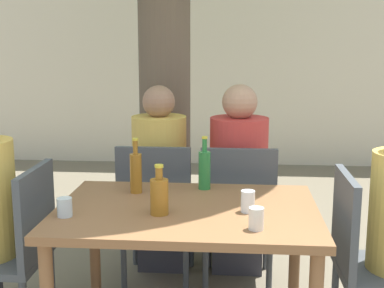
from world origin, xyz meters
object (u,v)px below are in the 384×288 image
(person_seated_3, at_px, (238,189))
(drinking_glass_0, at_px, (65,207))
(green_bottle_2, at_px, (204,169))
(patio_chair_1, at_px, (367,256))
(drinking_glass_1, at_px, (248,201))
(patio_chair_2, at_px, (156,206))
(amber_bottle_0, at_px, (159,195))
(patio_chair_0, at_px, (16,244))
(person_seated_2, at_px, (162,189))
(patio_chair_3, at_px, (238,208))
(drinking_glass_2, at_px, (256,219))
(dining_table_front, at_px, (187,225))
(amber_bottle_1, at_px, (136,172))

(person_seated_3, distance_m, drinking_glass_0, 1.35)
(green_bottle_2, xyz_separation_m, drinking_glass_0, (-0.60, -0.51, -0.07))
(patio_chair_1, height_order, drinking_glass_1, patio_chair_1)
(patio_chair_2, distance_m, amber_bottle_0, 0.85)
(patio_chair_0, height_order, drinking_glass_1, patio_chair_0)
(amber_bottle_0, xyz_separation_m, green_bottle_2, (0.18, 0.44, 0.02))
(patio_chair_1, bearing_deg, person_seated_3, 33.91)
(patio_chair_1, height_order, person_seated_2, person_seated_2)
(patio_chair_2, xyz_separation_m, amber_bottle_0, (0.13, -0.78, 0.30))
(amber_bottle_0, bearing_deg, patio_chair_3, 64.93)
(patio_chair_3, bearing_deg, patio_chair_0, 31.37)
(drinking_glass_0, xyz_separation_m, drinking_glass_2, (0.86, -0.10, 0.00))
(person_seated_3, height_order, amber_bottle_0, person_seated_3)
(dining_table_front, bearing_deg, patio_chair_1, 0.00)
(person_seated_2, distance_m, drinking_glass_1, 1.11)
(dining_table_front, height_order, drinking_glass_2, drinking_glass_2)
(person_seated_3, relative_size, amber_bottle_1, 4.29)
(dining_table_front, distance_m, person_seated_2, 0.94)
(patio_chair_0, xyz_separation_m, patio_chair_3, (1.10, 0.67, 0.00))
(patio_chair_0, height_order, person_seated_2, person_seated_2)
(person_seated_3, xyz_separation_m, green_bottle_2, (-0.18, -0.57, 0.27))
(amber_bottle_1, bearing_deg, amber_bottle_0, -63.19)
(patio_chair_0, distance_m, drinking_glass_1, 1.17)
(patio_chair_1, distance_m, drinking_glass_1, 0.63)
(patio_chair_1, relative_size, drinking_glass_1, 8.83)
(drinking_glass_0, bearing_deg, patio_chair_1, 7.14)
(amber_bottle_1, bearing_deg, green_bottle_2, 15.84)
(patio_chair_0, height_order, drinking_glass_2, patio_chair_0)
(dining_table_front, xyz_separation_m, drinking_glass_1, (0.29, -0.04, 0.14))
(patio_chair_3, distance_m, amber_bottle_1, 0.77)
(patio_chair_0, bearing_deg, person_seated_3, 129.23)
(amber_bottle_1, xyz_separation_m, drinking_glass_0, (-0.25, -0.41, -0.07))
(patio_chair_0, height_order, patio_chair_3, same)
(patio_chair_3, distance_m, drinking_glass_2, 0.98)
(drinking_glass_0, bearing_deg, dining_table_front, 17.96)
(green_bottle_2, bearing_deg, amber_bottle_0, -112.33)
(green_bottle_2, bearing_deg, person_seated_3, 72.03)
(patio_chair_0, xyz_separation_m, patio_chair_1, (1.71, 0.00, 0.00))
(amber_bottle_1, relative_size, drinking_glass_2, 3.04)
(patio_chair_0, height_order, patio_chair_2, same)
(patio_chair_2, distance_m, drinking_glass_1, 0.93)
(dining_table_front, relative_size, patio_chair_3, 1.39)
(patio_chair_3, height_order, drinking_glass_2, patio_chair_3)
(dining_table_front, height_order, patio_chair_0, patio_chair_0)
(person_seated_3, bearing_deg, drinking_glass_1, 92.35)
(patio_chair_2, bearing_deg, amber_bottle_0, 99.68)
(green_bottle_2, relative_size, drinking_glass_1, 2.82)
(amber_bottle_1, height_order, drinking_glass_2, amber_bottle_1)
(patio_chair_2, bearing_deg, person_seated_2, -90.00)
(patio_chair_2, xyz_separation_m, patio_chair_3, (0.50, 0.00, 0.00))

